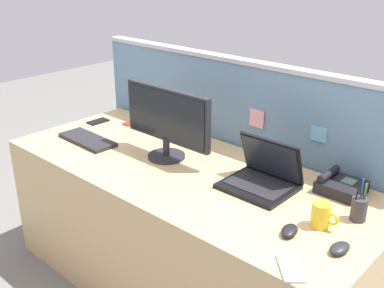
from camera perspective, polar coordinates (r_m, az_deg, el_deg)
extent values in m
plane|color=slate|center=(2.76, -0.73, -17.02)|extent=(10.00, 10.00, 0.00)
cube|color=tan|center=(2.54, -0.77, -10.58)|extent=(2.03, 0.83, 0.74)
cube|color=#6084A3|center=(2.74, 5.72, -2.60)|extent=(2.13, 0.06, 1.20)
cube|color=#B7BAC1|center=(2.54, 6.25, 10.01)|extent=(2.13, 0.07, 0.02)
cube|color=#66ADD1|center=(2.35, 15.19, 1.18)|extent=(0.08, 0.01, 0.08)
cube|color=pink|center=(2.52, 7.91, 3.09)|extent=(0.09, 0.01, 0.10)
cylinder|color=#232328|center=(2.49, -3.13, -1.48)|extent=(0.20, 0.20, 0.02)
cylinder|color=#232328|center=(2.47, -3.15, -0.30)|extent=(0.04, 0.04, 0.09)
cube|color=#232328|center=(2.41, -3.04, 3.56)|extent=(0.57, 0.03, 0.28)
cube|color=black|center=(2.40, -3.31, 3.46)|extent=(0.54, 0.01, 0.25)
cube|color=black|center=(2.19, 8.03, -5.16)|extent=(0.32, 0.27, 0.02)
cube|color=black|center=(2.19, 8.20, -4.81)|extent=(0.28, 0.20, 0.00)
cube|color=black|center=(2.22, 9.65, -1.68)|extent=(0.32, 0.08, 0.21)
cube|color=black|center=(2.21, 9.52, -1.82)|extent=(0.29, 0.07, 0.19)
cube|color=black|center=(2.23, 17.73, -5.02)|extent=(0.19, 0.18, 0.05)
cube|color=#4C6B5B|center=(2.23, 18.61, -4.33)|extent=(0.06, 0.06, 0.01)
cylinder|color=black|center=(2.24, 16.34, -3.51)|extent=(0.04, 0.16, 0.04)
cube|color=#232328|center=(2.76, -12.63, 0.51)|extent=(0.38, 0.16, 0.02)
ellipsoid|color=#232328|center=(1.82, 17.57, -12.02)|extent=(0.07, 0.11, 0.03)
ellipsoid|color=black|center=(1.88, 11.80, -10.30)|extent=(0.08, 0.11, 0.03)
cylinder|color=#333338|center=(2.03, 19.68, -7.50)|extent=(0.07, 0.07, 0.10)
cylinder|color=red|center=(2.01, 20.18, -6.08)|extent=(0.02, 0.01, 0.13)
cylinder|color=black|center=(1.99, 19.40, -6.06)|extent=(0.02, 0.01, 0.14)
cylinder|color=blue|center=(2.01, 19.97, -5.77)|extent=(0.01, 0.03, 0.15)
cylinder|color=#238438|center=(2.00, 20.33, -6.17)|extent=(0.01, 0.02, 0.13)
cube|color=#B22323|center=(3.02, -7.07, 2.69)|extent=(0.07, 0.16, 0.01)
cube|color=black|center=(3.07, -11.38, 2.71)|extent=(0.08, 0.14, 0.01)
cube|color=#B7BAC1|center=(1.70, 11.92, -14.61)|extent=(0.16, 0.16, 0.01)
cylinder|color=yellow|center=(1.94, 15.43, -8.32)|extent=(0.08, 0.08, 0.10)
torus|color=yellow|center=(1.92, 16.77, -8.79)|extent=(0.05, 0.01, 0.05)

